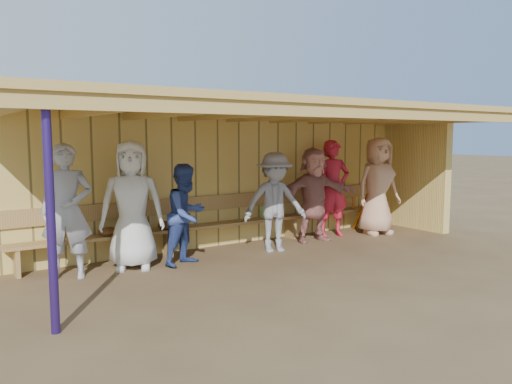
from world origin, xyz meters
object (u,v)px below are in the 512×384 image
Objects in this scene: player_g at (333,188)px; player_h at (378,186)px; player_b at (132,205)px; player_a at (67,211)px; player_f at (314,195)px; bench at (233,217)px; player_e at (275,202)px; player_c at (186,214)px.

player_h is at bearing -5.86° from player_g.
player_g is (4.16, 0.17, -0.01)m from player_b.
player_f is (4.45, -0.01, -0.05)m from player_a.
player_g reaches higher than player_a.
player_a is at bearing -174.26° from player_f.
player_a is at bearing -171.95° from player_h.
player_f is 0.23× the size of bench.
player_h is at bearing 19.48° from player_e.
player_g reaches higher than player_f.
player_c is at bearing 5.52° from player_b.
player_g is (3.39, 0.40, 0.17)m from player_c.
player_e is 0.96× the size of player_f.
player_b is at bearing -169.40° from player_e.
player_b is 0.25× the size of bench.
player_g is at bearing 31.75° from player_e.
player_e is (1.64, -0.05, 0.07)m from player_c.
player_h is 3.11m from bench.
player_f is at bearing 22.11° from player_b.
player_f is 1.55m from player_h.
player_h is (2.64, 0.11, 0.13)m from player_e.
bench is at bearing 165.51° from player_f.
bench is (2.07, 0.53, -0.43)m from player_b.
player_h reaches higher than player_e.
player_e is 1.14m from player_f.
player_b is 0.98× the size of player_h.
bench is at bearing 8.16° from player_c.
player_g is 0.97m from player_h.
player_a is 6.00m from player_h.
player_e is at bearing 15.61° from player_b.
player_b reaches higher than player_g.
player_b is at bearing 20.25° from player_a.
player_e is 0.90× the size of player_g.
bench is (-3.00, 0.71, -0.45)m from player_h.
player_b is at bearing -172.23° from player_h.
player_f is (3.52, -0.01, -0.07)m from player_b.
player_f is (2.75, 0.23, 0.11)m from player_c.
player_b is at bearing -174.25° from player_f.
bench is at bearing 30.46° from player_a.
player_e is 0.87× the size of player_h.
player_b is at bearing -162.45° from player_g.
player_h is at bearing -0.38° from player_f.
player_g is 0.25× the size of bench.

